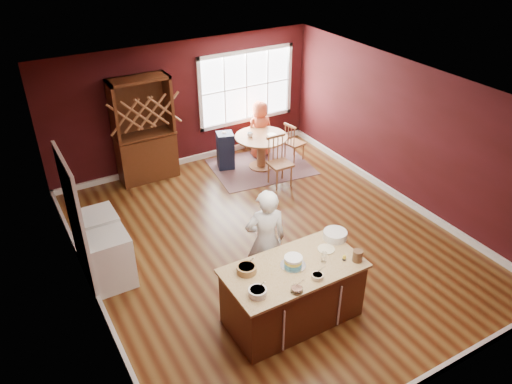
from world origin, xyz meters
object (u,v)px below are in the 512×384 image
(hutch, at_px, (144,130))
(washer, at_px, (111,260))
(toddler, at_px, (223,135))
(chair_south, at_px, (280,162))
(layer_cake, at_px, (293,261))
(dryer, at_px, (99,238))
(dining_table, at_px, (261,145))
(high_chair, at_px, (225,150))
(chair_north, at_px, (254,130))
(baker, at_px, (266,241))
(kitchen_island, at_px, (293,294))
(seated_woman, at_px, (260,129))
(chair_east, at_px, (295,141))

(hutch, height_order, washer, hutch)
(toddler, relative_size, washer, 0.29)
(chair_south, relative_size, toddler, 4.09)
(layer_cake, bearing_deg, hutch, 94.16)
(hutch, bearing_deg, dryer, -125.24)
(dining_table, relative_size, high_chair, 1.33)
(chair_north, bearing_deg, dining_table, 41.00)
(hutch, bearing_deg, layer_cake, -85.84)
(hutch, bearing_deg, baker, -84.87)
(kitchen_island, xyz_separation_m, toddler, (1.20, 4.51, 0.37))
(kitchen_island, height_order, seated_woman, seated_woman)
(seated_woman, relative_size, hutch, 0.60)
(chair_east, distance_m, seated_woman, 0.83)
(dining_table, height_order, chair_east, chair_east)
(dining_table, xyz_separation_m, toddler, (-0.75, 0.35, 0.28))
(chair_east, xyz_separation_m, high_chair, (-1.51, 0.44, -0.03))
(dining_table, bearing_deg, dryer, -158.91)
(chair_south, height_order, seated_woman, seated_woman)
(baker, bearing_deg, washer, -16.31)
(chair_east, xyz_separation_m, chair_north, (-0.51, 0.92, 0.03))
(high_chair, height_order, dryer, dryer)
(seated_woman, relative_size, toddler, 5.03)
(toddler, distance_m, hutch, 1.63)
(toddler, relative_size, hutch, 0.12)
(baker, relative_size, dryer, 1.88)
(baker, relative_size, washer, 1.93)
(kitchen_island, distance_m, hutch, 5.00)
(baker, xyz_separation_m, hutch, (-0.37, 4.17, 0.24))
(dining_table, bearing_deg, chair_north, 69.21)
(washer, distance_m, dryer, 0.64)
(washer, bearing_deg, chair_south, 18.51)
(layer_cake, bearing_deg, high_chair, 74.34)
(chair_north, xyz_separation_m, high_chair, (-1.01, -0.48, -0.05))
(chair_east, bearing_deg, dryer, 95.34)
(kitchen_island, xyz_separation_m, dryer, (-1.97, 2.65, 0.01))
(washer, bearing_deg, dining_table, 28.75)
(kitchen_island, bearing_deg, dryer, 126.71)
(dining_table, xyz_separation_m, chair_north, (0.33, 0.86, -0.05))
(chair_north, xyz_separation_m, toddler, (-1.08, -0.51, 0.33))
(kitchen_island, xyz_separation_m, dining_table, (1.95, 4.16, 0.10))
(dining_table, relative_size, chair_south, 1.07)
(chair_east, distance_m, chair_south, 1.20)
(dining_table, relative_size, baker, 0.67)
(kitchen_island, height_order, layer_cake, layer_cake)
(kitchen_island, distance_m, chair_south, 3.80)
(hutch, bearing_deg, toddler, -15.76)
(toddler, height_order, hutch, hutch)
(chair_east, xyz_separation_m, hutch, (-3.13, 0.85, 0.64))
(chair_east, height_order, hutch, hutch)
(dining_table, relative_size, seated_woman, 0.87)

